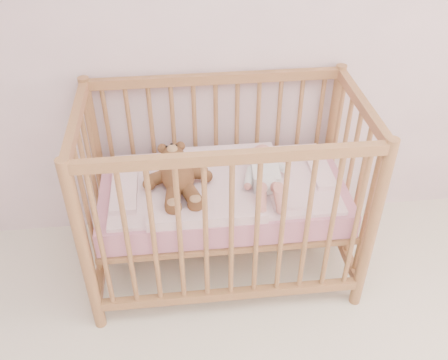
{
  "coord_description": "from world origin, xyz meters",
  "views": [
    {
      "loc": [
        -0.4,
        -0.35,
        2.08
      ],
      "look_at": [
        -0.19,
        1.55,
        0.62
      ],
      "focal_mm": 40.0,
      "sensor_mm": 36.0,
      "label": 1
    }
  ],
  "objects": [
    {
      "name": "teddy_bear",
      "position": [
        -0.41,
        1.58,
        0.65
      ],
      "size": [
        0.41,
        0.54,
        0.14
      ],
      "primitive_type": null,
      "rotation": [
        0.0,
        0.0,
        0.11
      ],
      "color": "brown",
      "rests_on": "blanket"
    },
    {
      "name": "baby",
      "position": [
        0.01,
        1.58,
        0.64
      ],
      "size": [
        0.27,
        0.52,
        0.12
      ],
      "primitive_type": null,
      "rotation": [
        0.0,
        0.0,
        -0.06
      ],
      "color": "white",
      "rests_on": "blanket"
    },
    {
      "name": "mattress",
      "position": [
        -0.19,
        1.6,
        0.49
      ],
      "size": [
        1.22,
        0.62,
        0.13
      ],
      "primitive_type": "cube",
      "color": "#C87D89",
      "rests_on": "crib"
    },
    {
      "name": "blanket",
      "position": [
        -0.19,
        1.6,
        0.56
      ],
      "size": [
        1.1,
        0.58,
        0.06
      ],
      "primitive_type": null,
      "color": "#F4A8B3",
      "rests_on": "mattress"
    },
    {
      "name": "crib",
      "position": [
        -0.19,
        1.6,
        0.5
      ],
      "size": [
        1.36,
        0.76,
        1.0
      ],
      "primitive_type": null,
      "color": "#AB6B48",
      "rests_on": "floor"
    }
  ]
}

